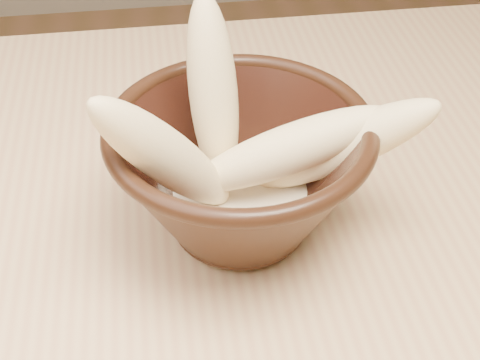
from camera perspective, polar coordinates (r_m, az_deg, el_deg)
The scene contains 7 objects.
table at distance 0.59m, azimuth -9.17°, elevation -12.99°, with size 1.20×0.80×0.75m.
bowl at distance 0.51m, azimuth 0.00°, elevation 0.80°, with size 0.20×0.20×0.11m.
milk_puddle at distance 0.53m, azimuth -0.00°, elevation -1.45°, with size 0.11×0.11×0.02m, color beige.
banana_upright at distance 0.51m, azimuth -2.31°, elevation 7.49°, with size 0.04×0.04×0.15m, color #EED08C.
banana_left at distance 0.46m, azimuth -6.30°, elevation 2.02°, with size 0.04×0.04×0.16m, color #EED08C.
banana_right at distance 0.51m, azimuth 8.73°, elevation 2.91°, with size 0.04×0.04×0.16m, color #EED08C.
banana_across at distance 0.49m, azimuth 4.28°, elevation 2.66°, with size 0.04×0.04×0.16m, color #EED08C.
Camera 1 is at (0.04, -0.35, 1.14)m, focal length 50.00 mm.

